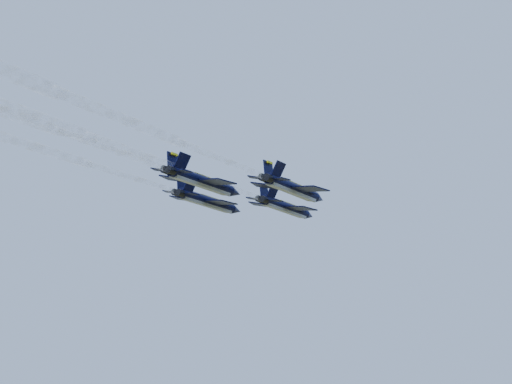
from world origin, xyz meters
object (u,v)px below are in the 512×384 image
at_px(jet_lead, 286,208).
at_px(jet_slot, 203,182).
at_px(jet_left, 208,202).
at_px(jet_right, 294,189).

xyz_separation_m(jet_lead, jet_slot, (-3.46, -24.60, 0.00)).
distance_m(jet_lead, jet_left, 15.51).
height_order(jet_lead, jet_slot, same).
height_order(jet_right, jet_slot, same).
bearing_deg(jet_lead, jet_right, -52.48).
distance_m(jet_lead, jet_right, 15.62).
bearing_deg(jet_right, jet_lead, 127.52).
distance_m(jet_right, jet_slot, 15.54).
bearing_deg(jet_slot, jet_lead, 90.48).
distance_m(jet_left, jet_right, 18.32).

